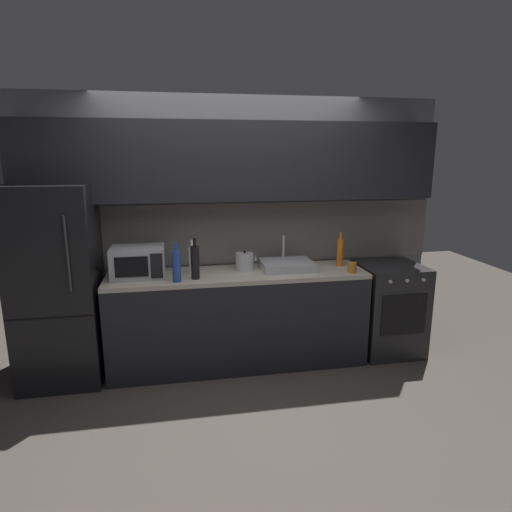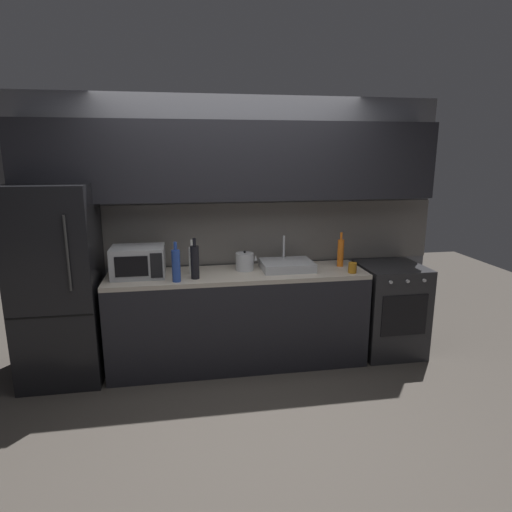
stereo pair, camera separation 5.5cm
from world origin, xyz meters
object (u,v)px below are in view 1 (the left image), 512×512
Objects in this scene: wine_bottle_white at (192,260)px; wine_bottle_orange at (340,252)px; wine_bottle_blue at (176,266)px; refrigerator at (58,285)px; oven_range at (388,308)px; microwave at (138,262)px; kettle at (245,262)px; mug_amber at (352,267)px; wine_bottle_dark at (195,262)px.

wine_bottle_white is 0.95× the size of wine_bottle_orange.
wine_bottle_blue is at bearing -170.35° from wine_bottle_orange.
oven_range is at bearing -0.02° from refrigerator.
refrigerator is 1.17m from wine_bottle_white.
kettle is at bearing 3.09° from microwave.
kettle is at bearing 23.60° from wine_bottle_blue.
mug_amber is at bearing -15.31° from kettle.
microwave is at bearing 173.75° from mug_amber.
kettle is 0.65× the size of wine_bottle_white.
wine_bottle_white is at bearing 179.36° from oven_range.
wine_bottle_orange is at bearing 95.43° from mug_amber.
refrigerator reaches higher than microwave.
wine_bottle_dark reaches higher than wine_bottle_white.
refrigerator is 3.76× the size of microwave.
microwave is 1.46× the size of wine_bottle_white.
wine_bottle_orange is (1.90, 0.04, 0.00)m from microwave.
refrigerator is at bearing -177.55° from kettle.
wine_bottle_orange reaches higher than mug_amber.
wine_bottle_orange is 0.96× the size of wine_bottle_blue.
kettle is at bearing 177.17° from oven_range.
wine_bottle_blue is at bearing -156.40° from kettle.
microwave is at bearing 146.17° from wine_bottle_blue.
mug_amber is (0.02, -0.25, -0.09)m from wine_bottle_orange.
oven_range is at bearing -0.64° from wine_bottle_white.
kettle is 0.49m from wine_bottle_white.
wine_bottle_white is (-0.49, -0.05, 0.05)m from kettle.
refrigerator reaches higher than wine_bottle_dark.
refrigerator is 4.79× the size of wine_bottle_dark.
mug_amber is at bearing -2.24° from wine_bottle_dark.
oven_range is 1.96× the size of microwave.
mug_amber is (1.43, -0.06, -0.10)m from wine_bottle_dark.
refrigerator is 1.65m from kettle.
wine_bottle_white is at bearing 0.24° from microwave.
wine_bottle_dark is at bearing 177.76° from mug_amber.
mug_amber reaches higher than oven_range.
wine_bottle_blue is (1.01, -0.20, 0.18)m from refrigerator.
wine_bottle_orange is at bearing 1.65° from wine_bottle_white.
refrigerator is 5.00× the size of wine_bottle_blue.
microwave is (0.68, 0.02, 0.17)m from refrigerator.
kettle is at bearing 164.69° from mug_amber.
wine_bottle_dark is at bearing -175.98° from oven_range.
wine_bottle_blue reaches higher than wine_bottle_white.
wine_bottle_blue is 0.96× the size of wine_bottle_dark.
wine_bottle_dark reaches higher than oven_range.
wine_bottle_dark is at bearing 23.03° from wine_bottle_blue.
kettle is at bearing 179.45° from wine_bottle_orange.
wine_bottle_blue is (0.33, -0.22, 0.01)m from microwave.
kettle is (-1.45, 0.07, 0.53)m from oven_range.
wine_bottle_dark is (0.02, -0.16, 0.02)m from wine_bottle_white.
wine_bottle_orange is (0.93, -0.01, 0.05)m from kettle.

